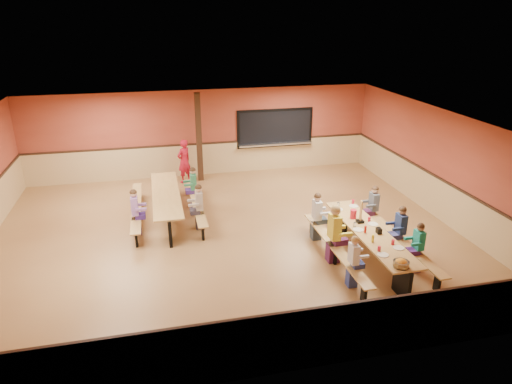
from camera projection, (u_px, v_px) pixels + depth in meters
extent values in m
plane|color=brown|center=(228.00, 235.00, 11.90)|extent=(12.00, 12.00, 0.00)
cube|color=#9B412D|center=(203.00, 133.00, 15.88)|extent=(12.00, 0.04, 3.00)
cube|color=#9B412D|center=(282.00, 295.00, 6.82)|extent=(12.00, 0.04, 3.00)
cube|color=#9B412D|center=(441.00, 165.00, 12.60)|extent=(0.04, 10.00, 3.00)
cube|color=white|center=(225.00, 122.00, 10.80)|extent=(12.00, 10.00, 0.04)
cube|color=black|center=(275.00, 128.00, 16.38)|extent=(2.60, 0.06, 1.20)
cube|color=silver|center=(275.00, 144.00, 16.50)|extent=(2.70, 0.28, 0.06)
cube|color=black|center=(199.00, 138.00, 15.29)|extent=(0.18, 0.18, 3.00)
cube|color=#B48747|center=(369.00, 232.00, 10.51)|extent=(0.75, 3.60, 0.04)
cube|color=black|center=(402.00, 281.00, 9.24)|extent=(0.08, 0.60, 0.70)
cube|color=black|center=(342.00, 219.00, 12.05)|extent=(0.08, 0.60, 0.70)
cube|color=#B48747|center=(335.00, 247.00, 10.44)|extent=(0.26, 3.60, 0.04)
cube|color=black|center=(334.00, 255.00, 10.53)|extent=(0.06, 0.18, 0.41)
cube|color=#B48747|center=(400.00, 239.00, 10.79)|extent=(0.26, 3.60, 0.04)
cube|color=black|center=(399.00, 247.00, 10.87)|extent=(0.06, 0.18, 0.41)
cube|color=#B48747|center=(166.00, 194.00, 12.68)|extent=(0.75, 3.60, 0.04)
cube|color=black|center=(170.00, 230.00, 11.41)|extent=(0.08, 0.60, 0.70)
cube|color=black|center=(165.00, 187.00, 14.22)|extent=(0.08, 0.60, 0.70)
cube|color=#B48747|center=(136.00, 206.00, 12.61)|extent=(0.26, 3.60, 0.04)
cube|color=black|center=(137.00, 213.00, 12.70)|extent=(0.06, 0.18, 0.41)
cube|color=#B48747|center=(196.00, 201.00, 12.96)|extent=(0.26, 3.60, 0.04)
cube|color=black|center=(196.00, 208.00, 13.04)|extent=(0.06, 0.18, 0.41)
imported|color=#B41428|center=(184.00, 161.00, 15.38)|extent=(0.65, 0.62, 1.50)
cylinder|color=red|center=(353.00, 214.00, 11.11)|extent=(0.16, 0.16, 0.22)
cube|color=black|center=(379.00, 231.00, 10.37)|extent=(0.10, 0.14, 0.13)
cylinder|color=yellow|center=(373.00, 238.00, 9.98)|extent=(0.06, 0.06, 0.17)
cylinder|color=#B2140F|center=(365.00, 229.00, 10.38)|extent=(0.06, 0.06, 0.17)
cube|color=black|center=(360.00, 221.00, 10.91)|extent=(0.16, 0.16, 0.06)
cube|color=#B48747|center=(361.00, 211.00, 10.81)|extent=(0.02, 0.09, 0.50)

